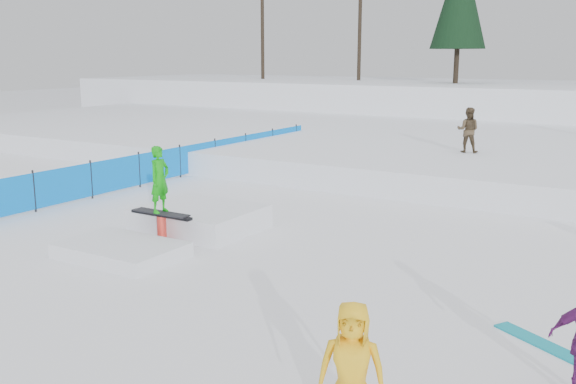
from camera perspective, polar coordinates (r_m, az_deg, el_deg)
The scene contains 8 objects.
ground at distance 12.74m, azimuth -6.65°, elevation -6.20°, with size 120.00×120.00×0.00m, color white.
snow_berm at distance 40.31m, azimuth 20.67°, elevation 7.27°, with size 60.00×14.00×2.40m, color white.
snow_midrise at distance 26.83m, azimuth 14.82°, elevation 3.94°, with size 50.00×18.00×0.80m, color white.
safety_fence at distance 21.61m, azimuth -9.58°, elevation 2.73°, with size 0.05×16.00×1.10m.
walker_olive at distance 22.27m, azimuth 15.71°, elevation 5.33°, with size 0.73×0.57×1.51m, color #463725.
spectator_yellow at distance 7.00m, azimuth 5.68°, elevation -15.41°, with size 0.72×0.47×1.48m, color yellow.
loose_board_teal at distance 9.92m, azimuth 21.35°, elevation -12.29°, with size 1.40×0.28×0.03m, color #0E8CA0.
jib_rail_feature at distance 14.50m, azimuth -9.62°, elevation -2.79°, with size 2.60×4.40×2.11m.
Camera 1 is at (7.50, -9.51, 3.95)m, focal length 40.00 mm.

